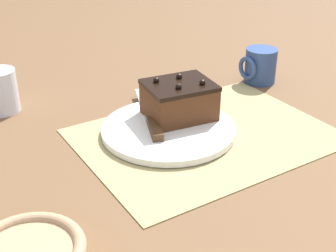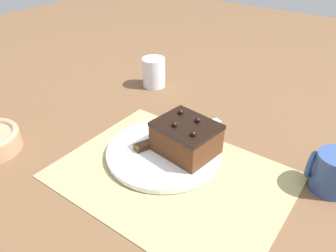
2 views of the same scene
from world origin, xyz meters
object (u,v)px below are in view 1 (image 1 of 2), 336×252
Objects in this scene: chocolate_cake at (179,100)px; coffee_mug at (260,66)px; cake_plate at (168,129)px; serving_knife at (152,120)px; drinking_glass at (0,91)px.

coffee_mug is at bearing -164.02° from chocolate_cake.
cake_plate is at bearing 32.83° from chocolate_cake.
chocolate_cake is 0.29m from coffee_mug.
drinking_glass reaches higher than serving_knife.
cake_plate is 1.81× the size of chocolate_cake.
cake_plate is 0.06m from chocolate_cake.
serving_knife is 0.32m from drinking_glass.
chocolate_cake is (-0.04, -0.03, 0.04)m from cake_plate.
drinking_glass is 0.58m from coffee_mug.
chocolate_cake is 0.07m from serving_knife.
cake_plate is at bearing -38.35° from serving_knife.
serving_knife is at bearing 12.49° from coffee_mug.
chocolate_cake is at bearing 139.12° from drinking_glass.
coffee_mug is (-0.34, -0.08, 0.02)m from serving_knife.
coffee_mug reaches higher than serving_knife.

